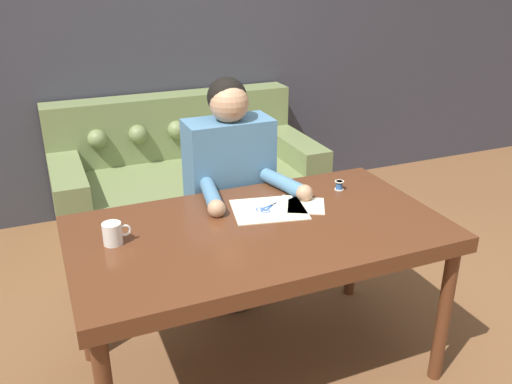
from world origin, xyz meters
name	(u,v)px	position (x,y,z in m)	size (l,w,h in m)	color
ground_plane	(272,360)	(0.00, 0.00, 0.00)	(16.00, 16.00, 0.00)	brown
wall_back	(155,33)	(0.00, 2.04, 1.30)	(8.00, 0.06, 2.60)	#383842
dining_table	(259,241)	(-0.07, -0.02, 0.68)	(1.57, 0.87, 0.75)	#562D19
couch	(186,184)	(0.04, 1.59, 0.31)	(1.78, 0.92, 0.89)	olive
person	(231,197)	(0.00, 0.54, 0.64)	(0.51, 0.58, 1.26)	#33281E
pattern_paper_main	(269,209)	(0.03, 0.12, 0.75)	(0.37, 0.32, 0.00)	beige
pattern_paper_offcut	(306,206)	(0.20, 0.09, 0.75)	(0.23, 0.23, 0.00)	beige
scissors	(269,207)	(0.04, 0.14, 0.75)	(0.21, 0.16, 0.01)	silver
mug	(113,233)	(-0.66, 0.07, 0.79)	(0.11, 0.08, 0.09)	silver
thread_spool	(339,185)	(0.44, 0.20, 0.77)	(0.04, 0.04, 0.05)	#3366B2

